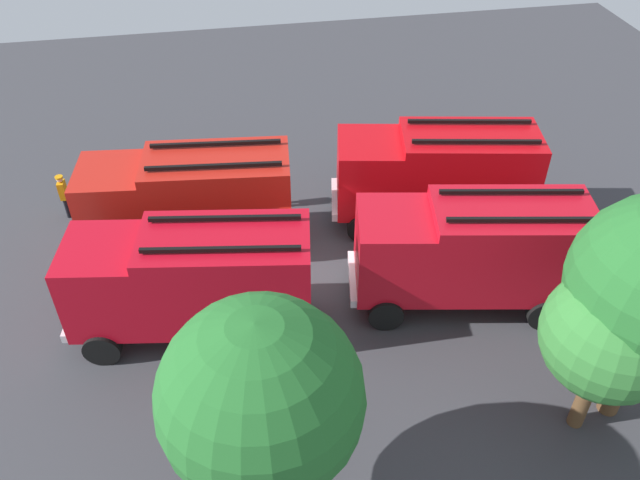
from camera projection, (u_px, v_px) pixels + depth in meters
ground_plane at (320, 272)px, 22.37m from camera, size 45.71×45.71×0.00m
fire_truck_0 at (437, 172)px, 23.28m from camera, size 7.53×3.82×3.88m
fire_truck_1 at (188, 198)px, 22.04m from camera, size 7.42×3.37×3.88m
fire_truck_2 at (472, 249)px, 19.94m from camera, size 7.52×3.77×3.88m
fire_truck_3 at (192, 279)px, 18.91m from camera, size 7.49×3.64×3.88m
firefighter_0 at (272, 184)px, 24.68m from camera, size 0.30×0.44×1.82m
firefighter_1 at (632, 321)px, 19.12m from camera, size 0.30×0.43×1.82m
firefighter_2 at (489, 233)px, 22.47m from camera, size 0.42×0.28×1.71m
firefighter_3 at (64, 194)px, 24.24m from camera, size 0.29×0.43×1.77m
tree_1 at (610, 336)px, 15.46m from camera, size 3.30×3.30×5.11m
tree_2 at (261, 398)px, 12.89m from camera, size 4.21×4.21×6.52m
traffic_cone_0 at (239, 386)px, 18.24m from camera, size 0.39×0.39×0.56m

